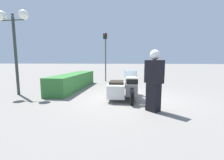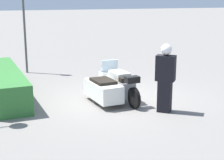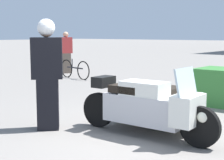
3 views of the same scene
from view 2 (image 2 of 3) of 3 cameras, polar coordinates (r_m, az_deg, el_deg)
ground_plane at (r=10.54m, az=1.10°, el=-3.35°), size 160.00×160.00×0.00m
police_motorcycle at (r=10.35m, az=-0.47°, el=-1.05°), size 2.47×1.22×1.14m
officer_rider at (r=9.36m, az=8.86°, el=0.59°), size 0.58×0.58×1.87m
hedge_bush_curbside at (r=11.45m, az=-17.50°, el=-0.44°), size 4.79×0.98×0.84m
traffic_light_near at (r=14.49m, az=-14.45°, el=10.21°), size 0.23×0.29×3.56m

